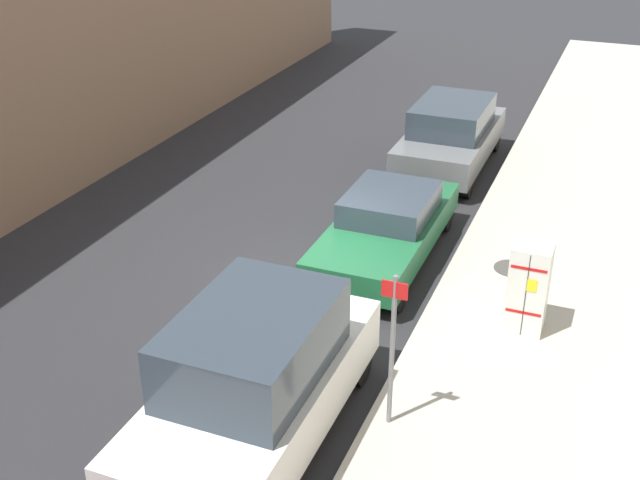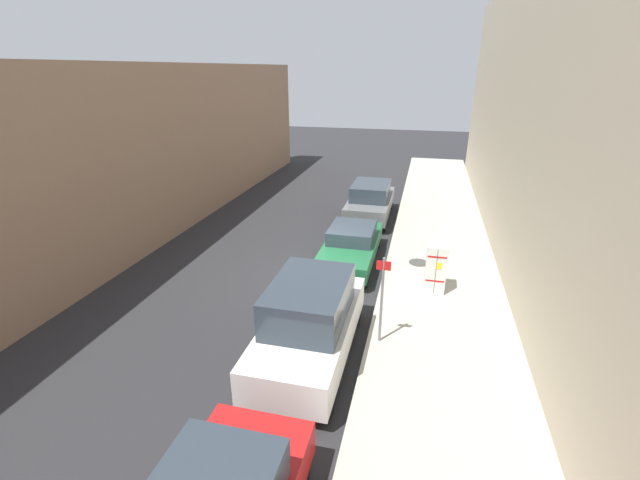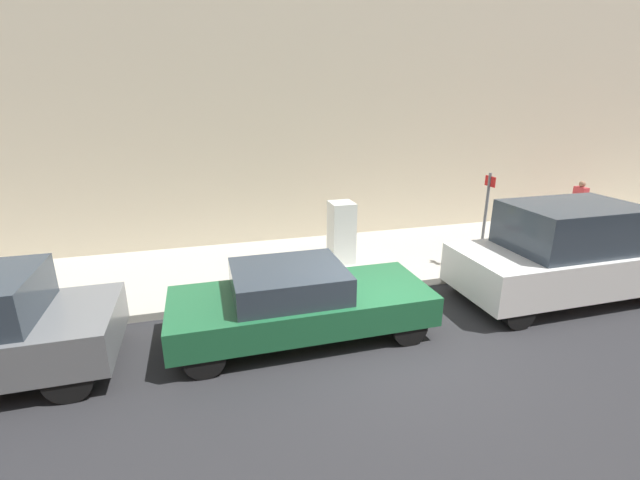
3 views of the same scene
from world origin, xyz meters
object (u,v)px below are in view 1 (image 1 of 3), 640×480
object	(u,v)px
discarded_refrigerator	(528,287)
parked_van_white	(255,380)
street_sign_post	(392,343)
parked_suv_gray	(451,134)
parked_sedan_green	(387,226)

from	to	relation	value
discarded_refrigerator	parked_van_white	xyz separation A→B (m)	(3.05, 4.09, 0.09)
discarded_refrigerator	parked_van_white	world-z (taller)	parked_van_white
street_sign_post	parked_van_white	world-z (taller)	street_sign_post
parked_van_white	discarded_refrigerator	bearing A→B (deg)	-126.71
discarded_refrigerator	parked_van_white	bearing A→B (deg)	53.29
discarded_refrigerator	parked_suv_gray	xyz separation A→B (m)	(3.05, -7.15, -0.06)
street_sign_post	parked_van_white	xyz separation A→B (m)	(1.66, 0.89, -0.46)
parked_van_white	parked_sedan_green	bearing A→B (deg)	-90.00
parked_suv_gray	parked_van_white	xyz separation A→B (m)	(-0.00, 11.24, 0.15)
parked_sedan_green	street_sign_post	bearing A→B (deg)	108.23
street_sign_post	parked_sedan_green	world-z (taller)	street_sign_post
parked_suv_gray	parked_van_white	world-z (taller)	parked_van_white
discarded_refrigerator	parked_van_white	size ratio (longest dim) A/B	0.33
discarded_refrigerator	street_sign_post	bearing A→B (deg)	66.53
street_sign_post	parked_sedan_green	size ratio (longest dim) A/B	0.51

